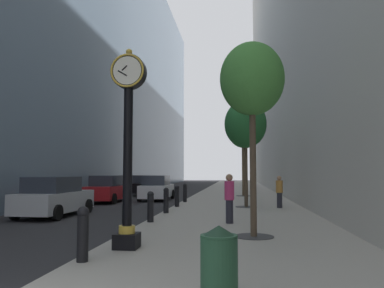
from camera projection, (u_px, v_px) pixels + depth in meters
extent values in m
plane|color=#262628|center=(196.00, 196.00, 30.61)|extent=(110.00, 110.00, 0.00)
cube|color=#9E998E|center=(237.00, 193.00, 33.19)|extent=(6.65, 80.00, 0.14)
cube|color=slate|center=(78.00, 45.00, 35.94)|extent=(9.00, 80.00, 27.72)
cube|color=black|center=(127.00, 241.00, 8.91)|extent=(0.55, 0.55, 0.35)
cylinder|color=gold|center=(127.00, 229.00, 8.93)|extent=(0.39, 0.38, 0.18)
cylinder|color=black|center=(128.00, 156.00, 9.06)|extent=(0.22, 0.22, 3.26)
cylinder|color=black|center=(129.00, 72.00, 9.21)|extent=(0.84, 0.28, 0.84)
torus|color=gold|center=(127.00, 70.00, 9.05)|extent=(0.82, 0.05, 0.82)
cylinder|color=silver|center=(127.00, 70.00, 9.06)|extent=(0.69, 0.01, 0.69)
cylinder|color=silver|center=(131.00, 74.00, 9.35)|extent=(0.69, 0.01, 0.69)
sphere|color=gold|center=(129.00, 52.00, 9.24)|extent=(0.16, 0.16, 0.16)
cube|color=black|center=(124.00, 68.00, 9.06)|extent=(0.14, 0.01, 0.14)
cube|color=black|center=(122.00, 73.00, 9.06)|extent=(0.24, 0.01, 0.16)
cylinder|color=black|center=(83.00, 239.00, 7.61)|extent=(0.23, 0.23, 0.91)
sphere|color=black|center=(83.00, 212.00, 7.65)|extent=(0.24, 0.24, 0.24)
cylinder|color=black|center=(126.00, 220.00, 10.59)|extent=(0.23, 0.23, 0.91)
sphere|color=black|center=(126.00, 201.00, 10.63)|extent=(0.24, 0.24, 0.24)
cylinder|color=black|center=(150.00, 209.00, 13.56)|extent=(0.23, 0.23, 0.91)
sphere|color=black|center=(151.00, 194.00, 13.60)|extent=(0.24, 0.24, 0.24)
cylinder|color=black|center=(166.00, 202.00, 16.54)|extent=(0.23, 0.23, 0.91)
sphere|color=black|center=(166.00, 190.00, 16.57)|extent=(0.24, 0.24, 0.24)
cylinder|color=black|center=(177.00, 198.00, 19.51)|extent=(0.23, 0.23, 0.91)
sphere|color=black|center=(177.00, 187.00, 19.55)|extent=(0.24, 0.24, 0.24)
cylinder|color=black|center=(185.00, 194.00, 22.48)|extent=(0.23, 0.23, 0.91)
sphere|color=black|center=(185.00, 185.00, 22.52)|extent=(0.24, 0.24, 0.24)
cylinder|color=#333335|center=(254.00, 236.00, 10.48)|extent=(1.10, 1.10, 0.02)
cylinder|color=#4C3D2D|center=(253.00, 169.00, 10.61)|extent=(0.18, 0.18, 3.74)
ellipsoid|color=#428438|center=(252.00, 79.00, 10.80)|extent=(1.82, 1.82, 2.10)
cylinder|color=#333335|center=(246.00, 207.00, 19.26)|extent=(1.10, 1.10, 0.02)
cylinder|color=#4C3D2D|center=(246.00, 173.00, 19.39)|extent=(0.18, 0.18, 3.43)
ellipsoid|color=#23602D|center=(245.00, 124.00, 19.57)|extent=(2.16, 2.16, 2.48)
cylinder|color=#333335|center=(243.00, 196.00, 28.05)|extent=(1.10, 1.10, 0.02)
cylinder|color=brown|center=(243.00, 169.00, 28.19)|extent=(0.18, 0.18, 4.01)
ellipsoid|color=#2D7033|center=(243.00, 131.00, 28.40)|extent=(2.22, 2.22, 2.55)
cylinder|color=#234C33|center=(219.00, 269.00, 5.25)|extent=(0.52, 0.52, 0.92)
cone|color=#183523|center=(219.00, 231.00, 5.28)|extent=(0.53, 0.53, 0.16)
cylinder|color=#23232D|center=(280.00, 200.00, 18.86)|extent=(0.34, 0.34, 0.75)
cylinder|color=#B77A33|center=(279.00, 187.00, 18.91)|extent=(0.44, 0.44, 0.61)
sphere|color=#9E7556|center=(279.00, 178.00, 18.94)|extent=(0.23, 0.23, 0.23)
cylinder|color=#23232D|center=(229.00, 212.00, 13.23)|extent=(0.29, 0.29, 0.81)
cylinder|color=#C6336B|center=(229.00, 191.00, 13.29)|extent=(0.37, 0.37, 0.65)
sphere|color=#9E7556|center=(229.00, 178.00, 13.32)|extent=(0.25, 0.25, 0.25)
cube|color=black|center=(144.00, 188.00, 31.40)|extent=(1.96, 4.08, 0.79)
cube|color=#282D38|center=(144.00, 179.00, 31.25)|extent=(1.67, 2.30, 0.65)
cylinder|color=black|center=(137.00, 190.00, 32.80)|extent=(0.24, 0.65, 0.64)
cylinder|color=black|center=(158.00, 190.00, 32.66)|extent=(0.24, 0.65, 0.64)
cylinder|color=black|center=(130.00, 192.00, 30.09)|extent=(0.24, 0.65, 0.64)
cylinder|color=black|center=(152.00, 192.00, 29.94)|extent=(0.24, 0.65, 0.64)
cube|color=#B7BABF|center=(55.00, 201.00, 16.56)|extent=(1.89, 4.37, 0.83)
cube|color=#282D38|center=(53.00, 185.00, 16.39)|extent=(1.63, 2.46, 0.68)
cylinder|color=black|center=(52.00, 206.00, 18.11)|extent=(0.24, 0.65, 0.64)
cylinder|color=black|center=(88.00, 206.00, 17.86)|extent=(0.24, 0.65, 0.64)
cylinder|color=black|center=(15.00, 212.00, 15.20)|extent=(0.24, 0.65, 0.64)
cylinder|color=black|center=(57.00, 213.00, 14.95)|extent=(0.24, 0.65, 0.64)
cube|color=silver|center=(157.00, 191.00, 25.80)|extent=(1.81, 4.23, 0.81)
cube|color=#282D38|center=(156.00, 180.00, 25.65)|extent=(1.56, 2.38, 0.66)
cylinder|color=black|center=(149.00, 194.00, 27.28)|extent=(0.23, 0.64, 0.64)
cylinder|color=black|center=(173.00, 194.00, 27.11)|extent=(0.23, 0.64, 0.64)
cylinder|color=black|center=(139.00, 197.00, 24.45)|extent=(0.23, 0.64, 0.64)
cylinder|color=black|center=(166.00, 197.00, 24.28)|extent=(0.23, 0.64, 0.64)
cube|color=#AD191E|center=(109.00, 192.00, 24.21)|extent=(1.79, 4.44, 0.82)
cube|color=#282D38|center=(108.00, 181.00, 24.04)|extent=(1.55, 2.50, 0.67)
cylinder|color=black|center=(104.00, 195.00, 25.78)|extent=(0.23, 0.64, 0.64)
cylinder|color=black|center=(129.00, 196.00, 25.55)|extent=(0.23, 0.64, 0.64)
cylinder|color=black|center=(86.00, 198.00, 22.82)|extent=(0.23, 0.64, 0.64)
cylinder|color=black|center=(114.00, 199.00, 22.59)|extent=(0.23, 0.64, 0.64)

